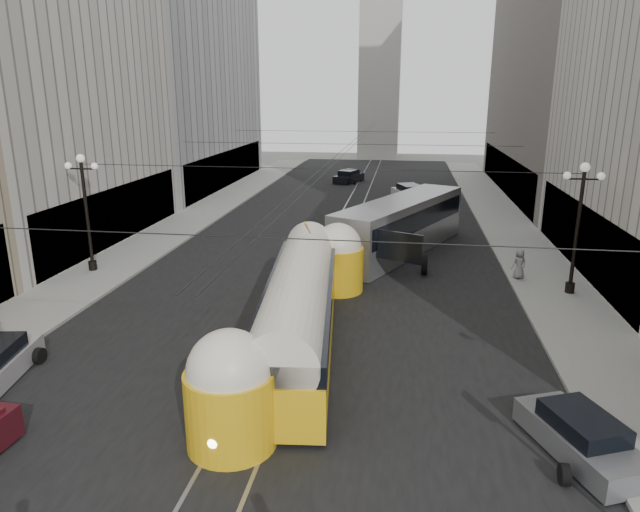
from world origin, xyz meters
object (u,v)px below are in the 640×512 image
(city_bus, at_px, (401,224))
(sedan_grey, at_px, (581,437))
(pedestrian_sidewalk_right, at_px, (519,264))
(streetcar, at_px, (299,305))

(city_bus, height_order, sedan_grey, city_bus)
(sedan_grey, bearing_deg, pedestrian_sidewalk_right, 85.97)
(sedan_grey, xyz_separation_m, pedestrian_sidewalk_right, (1.09, 15.43, 0.38))
(streetcar, relative_size, city_bus, 1.18)
(pedestrian_sidewalk_right, bearing_deg, city_bus, -59.23)
(pedestrian_sidewalk_right, bearing_deg, sedan_grey, 64.08)
(city_bus, relative_size, pedestrian_sidewalk_right, 8.51)
(streetcar, distance_m, pedestrian_sidewalk_right, 13.91)
(streetcar, height_order, sedan_grey, streetcar)
(streetcar, height_order, city_bus, streetcar)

